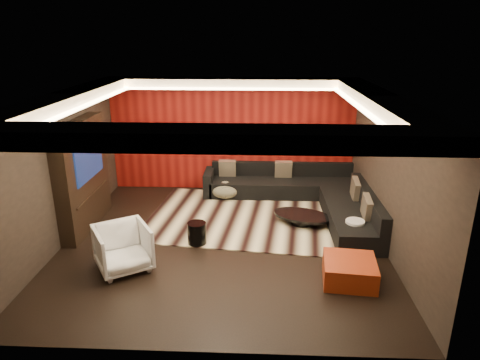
{
  "coord_description": "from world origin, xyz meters",
  "views": [
    {
      "loc": [
        0.66,
        -7.34,
        3.81
      ],
      "look_at": [
        0.3,
        0.6,
        1.05
      ],
      "focal_mm": 32.0,
      "sensor_mm": 36.0,
      "label": 1
    }
  ],
  "objects_px": {
    "armchair": "(123,248)",
    "sectional_sofa": "(305,195)",
    "drum_stool": "(197,233)",
    "white_side_table": "(354,231)",
    "orange_ottoman": "(349,271)",
    "coffee_table": "(302,219)"
  },
  "relations": [
    {
      "from": "coffee_table",
      "to": "orange_ottoman",
      "type": "distance_m",
      "value": 2.2
    },
    {
      "from": "white_side_table",
      "to": "sectional_sofa",
      "type": "height_order",
      "value": "sectional_sofa"
    },
    {
      "from": "orange_ottoman",
      "to": "sectional_sofa",
      "type": "height_order",
      "value": "sectional_sofa"
    },
    {
      "from": "white_side_table",
      "to": "coffee_table",
      "type": "bearing_deg",
      "value": 140.17
    },
    {
      "from": "armchair",
      "to": "drum_stool",
      "type": "bearing_deg",
      "value": 8.61
    },
    {
      "from": "sectional_sofa",
      "to": "white_side_table",
      "type": "bearing_deg",
      "value": -66.56
    },
    {
      "from": "armchair",
      "to": "sectional_sofa",
      "type": "relative_size",
      "value": 0.24
    },
    {
      "from": "coffee_table",
      "to": "armchair",
      "type": "distance_m",
      "value": 3.72
    },
    {
      "from": "sectional_sofa",
      "to": "orange_ottoman",
      "type": "bearing_deg",
      "value": -82.54
    },
    {
      "from": "coffee_table",
      "to": "armchair",
      "type": "bearing_deg",
      "value": -148.72
    },
    {
      "from": "orange_ottoman",
      "to": "armchair",
      "type": "xyz_separation_m",
      "value": [
        -3.73,
        0.2,
        0.21
      ]
    },
    {
      "from": "drum_stool",
      "to": "white_side_table",
      "type": "bearing_deg",
      "value": 4.1
    },
    {
      "from": "orange_ottoman",
      "to": "armchair",
      "type": "bearing_deg",
      "value": 176.89
    },
    {
      "from": "sectional_sofa",
      "to": "drum_stool",
      "type": "bearing_deg",
      "value": -138.22
    },
    {
      "from": "orange_ottoman",
      "to": "white_side_table",
      "type": "bearing_deg",
      "value": 75.4
    },
    {
      "from": "armchair",
      "to": "sectional_sofa",
      "type": "height_order",
      "value": "armchair"
    },
    {
      "from": "orange_ottoman",
      "to": "armchair",
      "type": "relative_size",
      "value": 0.95
    },
    {
      "from": "coffee_table",
      "to": "sectional_sofa",
      "type": "distance_m",
      "value": 1.02
    },
    {
      "from": "coffee_table",
      "to": "sectional_sofa",
      "type": "xyz_separation_m",
      "value": [
        0.15,
        1.0,
        0.14
      ]
    },
    {
      "from": "white_side_table",
      "to": "orange_ottoman",
      "type": "bearing_deg",
      "value": -104.6
    },
    {
      "from": "armchair",
      "to": "sectional_sofa",
      "type": "distance_m",
      "value": 4.43
    },
    {
      "from": "drum_stool",
      "to": "armchair",
      "type": "relative_size",
      "value": 0.48
    }
  ]
}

